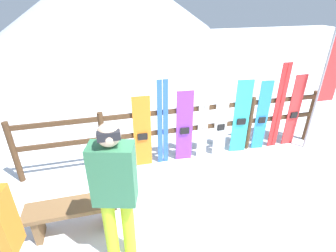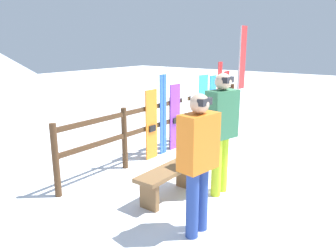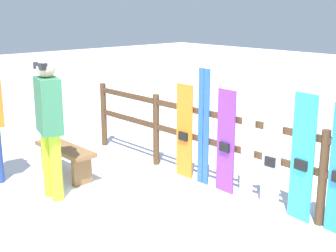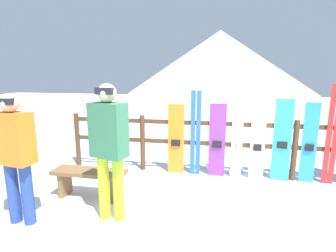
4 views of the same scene
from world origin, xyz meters
TOP-DOWN VIEW (x-y plane):
  - ground_plane at (0.00, 0.00)m, footprint 40.00×40.00m
  - fence at (-0.00, 1.66)m, footprint 5.83×0.10m
  - bench at (-1.91, 0.31)m, footprint 1.16×0.36m
  - person_plaid_green at (-1.32, -0.21)m, footprint 0.51×0.37m
  - snowboard_orange at (-0.74, 1.60)m, footprint 0.32×0.06m
  - ski_pair_blue at (-0.37, 1.60)m, footprint 0.19×0.02m
  - snowboard_purple at (0.04, 1.60)m, footprint 0.31×0.07m
  - ski_pair_white at (0.41, 1.60)m, footprint 0.20×0.02m
  - snowboard_white at (0.77, 1.60)m, footprint 0.26×0.06m
  - snowboard_cyan at (1.19, 1.60)m, footprint 0.31×0.08m
  - snowboard_blue at (1.65, 1.60)m, footprint 0.25×0.08m
  - ski_pair_red at (2.00, 1.60)m, footprint 0.20×0.02m
  - snowboard_red at (2.37, 1.60)m, footprint 0.26×0.06m
  - rental_flag at (2.76, 1.39)m, footprint 0.40×0.04m

SIDE VIEW (x-z plane):
  - ground_plane at x=0.00m, z-range 0.00..0.00m
  - bench at x=-1.91m, z-range 0.10..0.56m
  - snowboard_white at x=0.77m, z-range 0.00..1.35m
  - fence at x=0.00m, z-range 0.11..1.24m
  - snowboard_orange at x=-0.74m, z-range 0.00..1.37m
  - snowboard_purple at x=0.04m, z-range 0.00..1.40m
  - snowboard_blue at x=1.65m, z-range 0.00..1.45m
  - snowboard_cyan at x=1.19m, z-range 0.00..1.50m
  - snowboard_red at x=2.37m, z-range 0.00..1.52m
  - ski_pair_white at x=0.41m, z-range 0.00..1.61m
  - ski_pair_blue at x=-0.37m, z-range 0.00..1.63m
  - ski_pair_red at x=2.00m, z-range 0.00..1.77m
  - person_plaid_green at x=-1.32m, z-range 0.15..1.97m
  - rental_flag at x=2.76m, z-range 0.32..2.99m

